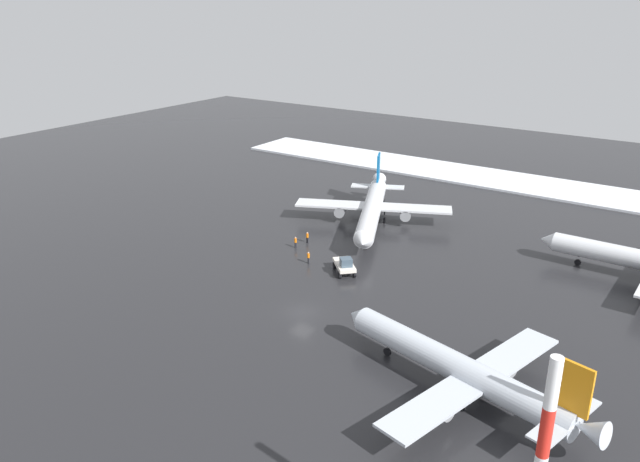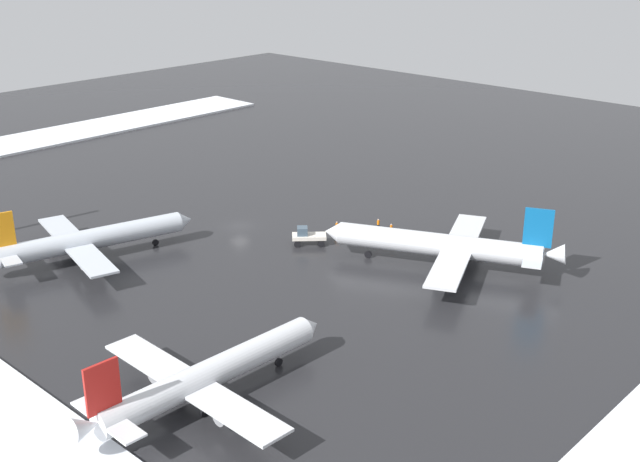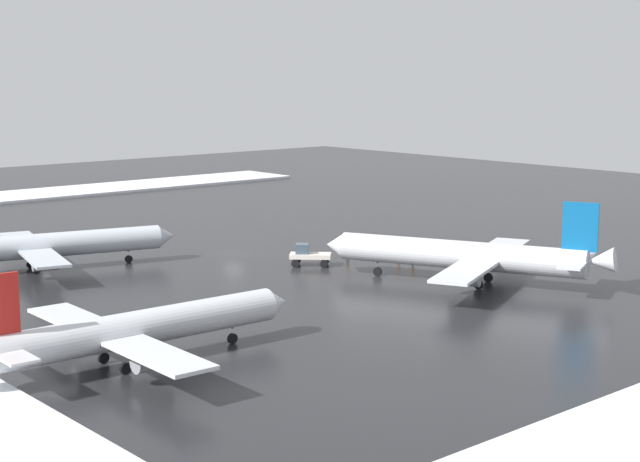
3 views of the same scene
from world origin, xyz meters
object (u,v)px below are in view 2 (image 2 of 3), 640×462
(pushback_tug, at_px, (307,236))
(airplane_far_rear, at_px, (206,376))
(airplane_foreground_jet, at_px, (443,245))
(ground_crew_by_nose_gear, at_px, (391,229))
(airplane_distant_tail, at_px, (88,240))
(ground_crew_near_tug, at_px, (337,226))
(ground_crew_mid_apron, at_px, (378,224))

(pushback_tug, bearing_deg, airplane_far_rear, 75.21)
(airplane_foreground_jet, distance_m, airplane_far_rear, 40.16)
(airplane_far_rear, relative_size, ground_crew_by_nose_gear, 16.21)
(airplane_foreground_jet, distance_m, pushback_tug, 19.03)
(airplane_distant_tail, relative_size, ground_crew_near_tug, 16.26)
(airplane_far_rear, distance_m, ground_crew_near_tug, 44.79)
(airplane_far_rear, bearing_deg, ground_crew_mid_apron, 21.61)
(ground_crew_by_nose_gear, bearing_deg, airplane_distant_tail, 61.96)
(ground_crew_near_tug, bearing_deg, pushback_tug, 128.53)
(airplane_foreground_jet, xyz_separation_m, pushback_tug, (-17.96, -6.05, -1.72))
(airplane_foreground_jet, xyz_separation_m, airplane_far_rear, (2.13, -40.11, -0.28))
(pushback_tug, bearing_deg, ground_crew_by_nose_gear, -166.03)
(airplane_distant_tail, xyz_separation_m, ground_crew_by_nose_gear, (23.19, 33.53, -1.79))
(ground_crew_near_tug, bearing_deg, ground_crew_mid_apron, -87.64)
(pushback_tug, distance_m, ground_crew_near_tug, 5.97)
(airplane_distant_tail, relative_size, ground_crew_mid_apron, 16.26)
(ground_crew_mid_apron, bearing_deg, airplane_distant_tail, -26.27)
(airplane_distant_tail, height_order, pushback_tug, airplane_distant_tail)
(airplane_foreground_jet, xyz_separation_m, ground_crew_by_nose_gear, (-11.74, 4.43, -2.04))
(airplane_foreground_jet, xyz_separation_m, airplane_distant_tail, (-34.93, -29.10, -0.24))
(airplane_distant_tail, xyz_separation_m, ground_crew_near_tug, (17.02, 29.02, -1.79))
(airplane_distant_tail, bearing_deg, ground_crew_by_nose_gear, -20.36)
(ground_crew_by_nose_gear, bearing_deg, ground_crew_near_tug, 42.79)
(pushback_tug, relative_size, ground_crew_by_nose_gear, 2.82)
(airplane_distant_tail, xyz_separation_m, pushback_tug, (16.97, 23.05, -1.48))
(airplane_foreground_jet, distance_m, ground_crew_mid_apron, 15.22)
(pushback_tug, xyz_separation_m, ground_crew_by_nose_gear, (6.22, 10.47, -0.31))
(airplane_far_rear, height_order, pushback_tug, airplane_far_rear)
(airplane_foreground_jet, relative_size, ground_crew_near_tug, 16.89)
(ground_crew_by_nose_gear, bearing_deg, ground_crew_mid_apron, -0.25)
(airplane_foreground_jet, bearing_deg, ground_crew_near_tug, -24.22)
(pushback_tug, distance_m, ground_crew_mid_apron, 11.39)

